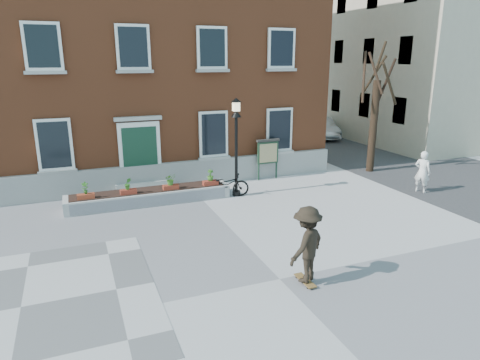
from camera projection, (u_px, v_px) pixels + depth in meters
name	position (u px, v px, depth m)	size (l,w,h in m)	color
ground	(280.00, 279.00, 10.84)	(100.00, 100.00, 0.00)	#9C9C9E
checker_patch	(21.00, 307.00, 9.61)	(6.00, 6.00, 0.01)	#58585B
bicycle	(225.00, 185.00, 17.15)	(0.67, 1.93, 1.01)	black
parked_car	(321.00, 128.00, 29.86)	(1.46, 4.20, 1.38)	#B0B2B5
bystander	(422.00, 172.00, 17.65)	(0.64, 0.42, 1.75)	silver
brick_building	(117.00, 39.00, 20.89)	(18.40, 10.85, 12.60)	brown
planter_assembly	(150.00, 195.00, 16.47)	(6.20, 1.12, 1.15)	#B7B8B3
bare_tree	(374.00, 115.00, 20.42)	(1.83, 1.83, 6.16)	black
side_street	(375.00, 36.00, 32.96)	(15.20, 36.00, 14.50)	#3A3A3D
lamp_post	(236.00, 134.00, 16.72)	(0.40, 0.40, 3.93)	black
notice_board	(268.00, 152.00, 19.42)	(1.10, 0.16, 1.87)	black
skateboarder	(307.00, 245.00, 10.39)	(1.44, 1.23, 2.00)	brown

